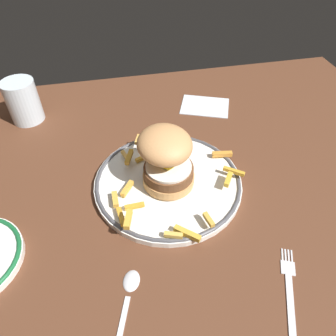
{
  "coord_description": "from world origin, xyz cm",
  "views": [
    {
      "loc": [
        -5.9,
        -42.86,
        46.62
      ],
      "look_at": [
        3.06,
        -0.61,
        4.6
      ],
      "focal_mm": 34.02,
      "sensor_mm": 36.0,
      "label": 1
    }
  ],
  "objects_px": {
    "dinner_plate": "(168,182)",
    "fork": "(289,288)",
    "water_glass": "(24,103)",
    "burger": "(166,158)",
    "spoon": "(129,289)",
    "napkin": "(205,106)"
  },
  "relations": [
    {
      "from": "burger",
      "to": "fork",
      "type": "relative_size",
      "value": 1.01
    },
    {
      "from": "fork",
      "to": "napkin",
      "type": "distance_m",
      "value": 0.5
    },
    {
      "from": "water_glass",
      "to": "fork",
      "type": "relative_size",
      "value": 0.75
    },
    {
      "from": "dinner_plate",
      "to": "napkin",
      "type": "height_order",
      "value": "dinner_plate"
    },
    {
      "from": "dinner_plate",
      "to": "fork",
      "type": "distance_m",
      "value": 0.28
    },
    {
      "from": "fork",
      "to": "dinner_plate",
      "type": "bearing_deg",
      "value": 118.68
    },
    {
      "from": "dinner_plate",
      "to": "burger",
      "type": "distance_m",
      "value": 0.06
    },
    {
      "from": "dinner_plate",
      "to": "fork",
      "type": "height_order",
      "value": "dinner_plate"
    },
    {
      "from": "fork",
      "to": "spoon",
      "type": "relative_size",
      "value": 1.05
    },
    {
      "from": "dinner_plate",
      "to": "napkin",
      "type": "xyz_separation_m",
      "value": [
        0.15,
        0.25,
        -0.01
      ]
    },
    {
      "from": "water_glass",
      "to": "burger",
      "type": "bearing_deg",
      "value": -44.97
    },
    {
      "from": "dinner_plate",
      "to": "spoon",
      "type": "bearing_deg",
      "value": -116.96
    },
    {
      "from": "burger",
      "to": "spoon",
      "type": "xyz_separation_m",
      "value": [
        -0.1,
        -0.2,
        -0.07
      ]
    },
    {
      "from": "water_glass",
      "to": "spoon",
      "type": "bearing_deg",
      "value": -68.77
    },
    {
      "from": "burger",
      "to": "water_glass",
      "type": "height_order",
      "value": "burger"
    },
    {
      "from": "spoon",
      "to": "water_glass",
      "type": "bearing_deg",
      "value": 111.23
    },
    {
      "from": "dinner_plate",
      "to": "water_glass",
      "type": "relative_size",
      "value": 2.82
    },
    {
      "from": "water_glass",
      "to": "fork",
      "type": "height_order",
      "value": "water_glass"
    },
    {
      "from": "burger",
      "to": "napkin",
      "type": "height_order",
      "value": "burger"
    },
    {
      "from": "dinner_plate",
      "to": "napkin",
      "type": "bearing_deg",
      "value": 58.9
    },
    {
      "from": "burger",
      "to": "water_glass",
      "type": "bearing_deg",
      "value": 135.03
    },
    {
      "from": "burger",
      "to": "napkin",
      "type": "xyz_separation_m",
      "value": [
        0.16,
        0.25,
        -0.07
      ]
    }
  ]
}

